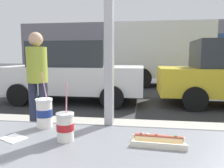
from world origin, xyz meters
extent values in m
plane|color=#2D2D30|center=(0.00, 8.00, 0.00)|extent=(60.00, 60.00, 0.00)
cube|color=#9E998E|center=(0.00, 1.60, 0.08)|extent=(16.00, 2.80, 0.16)
cube|color=#404245|center=(0.00, 0.03, 0.98)|extent=(2.36, 0.02, 0.02)
cube|color=#9E9EA3|center=(0.00, 0.08, 1.65)|extent=(0.05, 0.08, 1.32)
cube|color=gray|center=(0.00, 23.40, 2.58)|extent=(28.00, 1.20, 5.16)
cylinder|color=silver|center=(-0.17, -0.23, 1.05)|extent=(0.08, 0.08, 0.13)
cylinder|color=red|center=(-0.17, -0.23, 1.06)|extent=(0.09, 0.09, 0.04)
cylinder|color=black|center=(-0.17, -0.23, 1.11)|extent=(0.08, 0.08, 0.01)
cylinder|color=white|center=(-0.17, -0.23, 1.12)|extent=(0.09, 0.09, 0.01)
cylinder|color=pink|center=(-0.16, -0.24, 1.19)|extent=(0.02, 0.02, 0.20)
cylinder|color=silver|center=(-0.37, -0.05, 1.07)|extent=(0.09, 0.09, 0.16)
cylinder|color=navy|center=(-0.37, -0.05, 1.08)|extent=(0.09, 0.09, 0.05)
cylinder|color=black|center=(-0.37, -0.05, 1.14)|extent=(0.08, 0.08, 0.01)
cylinder|color=white|center=(-0.37, -0.05, 1.15)|extent=(0.10, 0.10, 0.01)
cylinder|color=pink|center=(-0.36, -0.06, 1.22)|extent=(0.02, 0.05, 0.20)
cube|color=beige|center=(0.29, -0.23, 0.99)|extent=(0.26, 0.11, 0.01)
cube|color=beige|center=(0.28, -0.27, 1.00)|extent=(0.26, 0.02, 0.03)
cube|color=beige|center=(0.29, -0.18, 1.00)|extent=(0.26, 0.02, 0.03)
cylinder|color=#DBB77A|center=(0.29, -0.23, 1.01)|extent=(0.22, 0.05, 0.04)
cylinder|color=brown|center=(0.29, -0.23, 1.03)|extent=(0.23, 0.04, 0.03)
cube|color=beige|center=(0.21, -0.22, 1.04)|extent=(0.01, 0.01, 0.01)
cube|color=red|center=(0.28, -0.23, 1.04)|extent=(0.01, 0.01, 0.01)
cube|color=red|center=(0.20, -0.22, 1.04)|extent=(0.01, 0.01, 0.01)
cube|color=#337A2D|center=(0.37, -0.23, 1.04)|extent=(0.01, 0.01, 0.01)
cube|color=beige|center=(0.24, -0.22, 1.04)|extent=(0.01, 0.01, 0.01)
cube|color=white|center=(-0.45, -0.25, 0.99)|extent=(0.15, 0.13, 0.00)
cube|color=silver|center=(-1.94, 5.31, 0.71)|extent=(4.32, 1.89, 0.78)
cube|color=#282D33|center=(-1.98, 5.31, 1.47)|extent=(2.24, 1.66, 0.73)
cylinder|color=black|center=(-0.60, 6.25, 0.32)|extent=(0.64, 0.18, 0.64)
cylinder|color=black|center=(-0.60, 4.37, 0.32)|extent=(0.64, 0.18, 0.64)
cylinder|color=black|center=(-3.28, 6.25, 0.32)|extent=(0.64, 0.18, 0.64)
cylinder|color=black|center=(-3.28, 4.37, 0.32)|extent=(0.64, 0.18, 0.64)
cylinder|color=black|center=(1.54, 6.16, 0.32)|extent=(0.64, 0.18, 0.64)
cylinder|color=black|center=(1.54, 4.46, 0.32)|extent=(0.64, 0.18, 0.64)
cube|color=silver|center=(0.93, 9.51, 1.68)|extent=(4.62, 2.20, 2.46)
cylinder|color=black|center=(4.04, 10.56, 0.45)|extent=(0.90, 0.24, 0.90)
cylinder|color=black|center=(0.15, 10.61, 0.45)|extent=(0.90, 0.24, 0.90)
cylinder|color=black|center=(0.15, 8.41, 0.45)|extent=(0.90, 0.24, 0.90)
cylinder|color=#202438|center=(-1.55, 2.00, 0.58)|extent=(0.14, 0.14, 0.84)
cylinder|color=#202438|center=(-1.37, 2.00, 0.58)|extent=(0.14, 0.14, 0.84)
cylinder|color=olive|center=(-1.46, 2.00, 1.28)|extent=(0.32, 0.32, 0.56)
sphere|color=tan|center=(-1.46, 2.00, 1.68)|extent=(0.22, 0.22, 0.22)
camera|label=1|loc=(0.21, -1.24, 1.41)|focal=34.71mm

